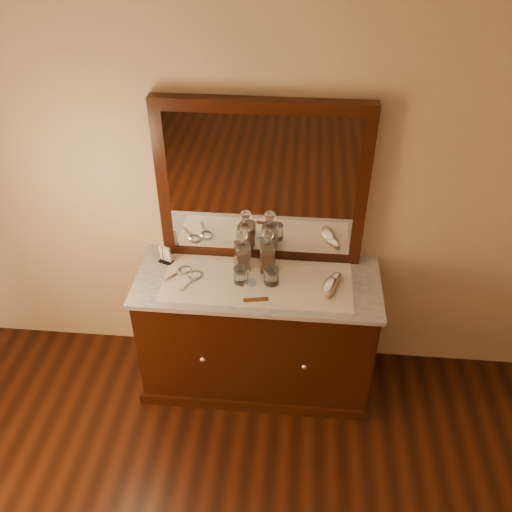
% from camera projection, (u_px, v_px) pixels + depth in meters
% --- Properties ---
extents(dresser_cabinet, '(1.40, 0.55, 0.82)m').
position_uv_depth(dresser_cabinet, '(257.00, 334.00, 3.47)').
color(dresser_cabinet, black).
rests_on(dresser_cabinet, floor).
extents(dresser_plinth, '(1.46, 0.59, 0.08)m').
position_uv_depth(dresser_plinth, '(257.00, 373.00, 3.69)').
color(dresser_plinth, black).
rests_on(dresser_plinth, floor).
extents(knob_left, '(0.04, 0.04, 0.04)m').
position_uv_depth(knob_left, '(203.00, 359.00, 3.24)').
color(knob_left, silver).
rests_on(knob_left, dresser_cabinet).
extents(knob_right, '(0.04, 0.04, 0.04)m').
position_uv_depth(knob_right, '(304.00, 367.00, 3.20)').
color(knob_right, silver).
rests_on(knob_right, dresser_cabinet).
extents(marble_top, '(1.44, 0.59, 0.03)m').
position_uv_depth(marble_top, '(258.00, 282.00, 3.22)').
color(marble_top, silver).
rests_on(marble_top, dresser_cabinet).
extents(mirror_frame, '(1.20, 0.08, 1.00)m').
position_uv_depth(mirror_frame, '(262.00, 184.00, 3.10)').
color(mirror_frame, black).
rests_on(mirror_frame, marble_top).
extents(mirror_glass, '(1.06, 0.01, 0.86)m').
position_uv_depth(mirror_glass, '(261.00, 187.00, 3.08)').
color(mirror_glass, white).
rests_on(mirror_glass, marble_top).
extents(lace_runner, '(1.10, 0.45, 0.00)m').
position_uv_depth(lace_runner, '(257.00, 282.00, 3.19)').
color(lace_runner, silver).
rests_on(lace_runner, marble_top).
extents(pin_dish, '(0.08, 0.08, 0.01)m').
position_uv_depth(pin_dish, '(249.00, 282.00, 3.17)').
color(pin_dish, white).
rests_on(pin_dish, lace_runner).
extents(comb, '(0.14, 0.05, 0.01)m').
position_uv_depth(comb, '(256.00, 300.00, 3.06)').
color(comb, brown).
rests_on(comb, lace_runner).
extents(napkin_rack, '(0.10, 0.08, 0.13)m').
position_uv_depth(napkin_rack, '(166.00, 255.00, 3.32)').
color(napkin_rack, black).
rests_on(napkin_rack, marble_top).
extents(decanter_left, '(0.11, 0.11, 0.28)m').
position_uv_depth(decanter_left, '(242.00, 254.00, 3.23)').
color(decanter_left, '#974815').
rests_on(decanter_left, lace_runner).
extents(decanter_right, '(0.10, 0.10, 0.29)m').
position_uv_depth(decanter_right, '(267.00, 254.00, 3.22)').
color(decanter_right, '#974815').
rests_on(decanter_right, lace_runner).
extents(brush_near, '(0.11, 0.19, 0.05)m').
position_uv_depth(brush_near, '(329.00, 287.00, 3.11)').
color(brush_near, '#9C8960').
rests_on(brush_near, lace_runner).
extents(brush_far, '(0.12, 0.16, 0.04)m').
position_uv_depth(brush_far, '(334.00, 280.00, 3.17)').
color(brush_far, '#9C8960').
rests_on(brush_far, lace_runner).
extents(hand_mirror_outer, '(0.16, 0.18, 0.02)m').
position_uv_depth(hand_mirror_outer, '(182.00, 271.00, 3.25)').
color(hand_mirror_outer, silver).
rests_on(hand_mirror_outer, lace_runner).
extents(hand_mirror_inner, '(0.12, 0.20, 0.02)m').
position_uv_depth(hand_mirror_inner, '(193.00, 277.00, 3.21)').
color(hand_mirror_inner, silver).
rests_on(hand_mirror_inner, lace_runner).
extents(tumblers, '(0.26, 0.10, 0.10)m').
position_uv_depth(tumblers, '(256.00, 276.00, 3.15)').
color(tumblers, white).
rests_on(tumblers, lace_runner).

